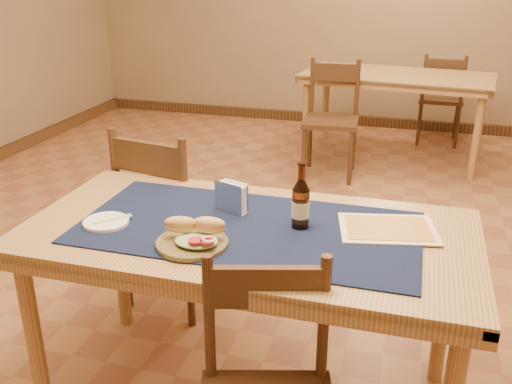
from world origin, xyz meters
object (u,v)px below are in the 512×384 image
(beer_bottle, at_px, (301,204))
(napkin_holder, at_px, (231,198))
(sandwich_plate, at_px, (194,238))
(chair_main_far, at_px, (171,215))
(main_table, at_px, (248,249))
(back_table, at_px, (397,84))

(beer_bottle, distance_m, napkin_holder, 0.29)
(sandwich_plate, xyz_separation_m, napkin_holder, (0.03, 0.30, 0.03))
(napkin_holder, bearing_deg, chair_main_far, 136.07)
(sandwich_plate, height_order, napkin_holder, napkin_holder)
(main_table, xyz_separation_m, sandwich_plate, (-0.13, -0.18, 0.11))
(chair_main_far, relative_size, sandwich_plate, 3.88)
(main_table, height_order, beer_bottle, beer_bottle)
(beer_bottle, bearing_deg, main_table, -163.93)
(beer_bottle, bearing_deg, chair_main_far, 145.46)
(main_table, relative_size, chair_main_far, 1.70)
(chair_main_far, relative_size, beer_bottle, 3.92)
(back_table, bearing_deg, main_table, -96.03)
(back_table, distance_m, napkin_holder, 3.15)
(main_table, distance_m, sandwich_plate, 0.25)
(main_table, xyz_separation_m, chair_main_far, (-0.56, 0.56, -0.18))
(main_table, distance_m, beer_bottle, 0.26)
(chair_main_far, xyz_separation_m, sandwich_plate, (0.43, -0.75, 0.29))
(main_table, bearing_deg, chair_main_far, 135.17)
(chair_main_far, bearing_deg, main_table, -44.83)
(napkin_holder, bearing_deg, back_table, 81.95)
(chair_main_far, bearing_deg, napkin_holder, -43.93)
(back_table, height_order, chair_main_far, chair_main_far)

